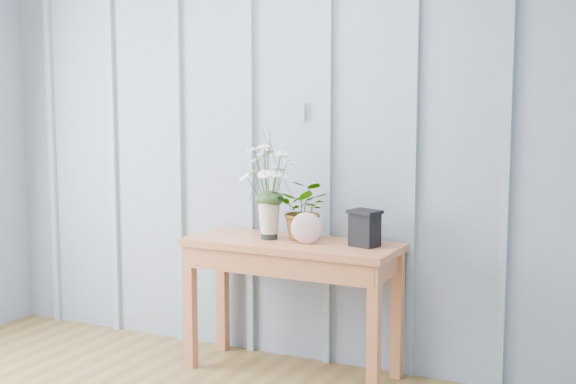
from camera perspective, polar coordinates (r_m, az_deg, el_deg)
The scene contains 5 objects.
sideboard at distance 4.89m, azimuth 0.26°, elevation -4.52°, with size 1.20×0.45×0.75m.
daisy_vase at distance 4.87m, azimuth -1.23°, elevation 1.20°, with size 0.41×0.32×0.59m.
spider_plant at distance 4.89m, azimuth 1.10°, elevation -1.13°, with size 0.30×0.26×0.34m, color #203B1A.
felt_disc_vessel at distance 4.77m, azimuth 1.22°, elevation -2.36°, with size 0.17×0.05×0.17m, color #8D5571.
carved_box at distance 4.72m, azimuth 4.98°, elevation -2.32°, with size 0.19×0.17×0.20m.
Camera 1 is at (2.24, -2.29, 1.69)m, focal length 55.00 mm.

